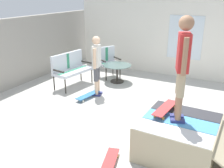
{
  "coord_description": "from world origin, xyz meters",
  "views": [
    {
      "loc": [
        -4.71,
        -2.1,
        2.76
      ],
      "look_at": [
        0.26,
        0.5,
        0.7
      ],
      "focal_mm": 40.49,
      "sensor_mm": 36.0,
      "label": 1
    }
  ],
  "objects_px": {
    "skate_ramp": "(180,137)",
    "patio_bench": "(70,66)",
    "patio_chair_near_house": "(108,59)",
    "patio_table": "(117,70)",
    "skateboard_spare": "(109,163)",
    "skateboard_on_ramp": "(165,108)",
    "person_watching": "(97,62)",
    "person_skater": "(183,62)",
    "skateboard_by_bench": "(88,95)"
  },
  "relations": [
    {
      "from": "skateboard_spare",
      "to": "patio_table",
      "type": "bearing_deg",
      "value": 24.79
    },
    {
      "from": "skateboard_spare",
      "to": "skateboard_on_ramp",
      "type": "distance_m",
      "value": 1.41
    },
    {
      "from": "patio_chair_near_house",
      "to": "skateboard_on_ramp",
      "type": "height_order",
      "value": "patio_chair_near_house"
    },
    {
      "from": "patio_bench",
      "to": "skateboard_spare",
      "type": "distance_m",
      "value": 4.13
    },
    {
      "from": "person_watching",
      "to": "skateboard_by_bench",
      "type": "relative_size",
      "value": 2.02
    },
    {
      "from": "skate_ramp",
      "to": "patio_bench",
      "type": "xyz_separation_m",
      "value": [
        1.98,
        3.83,
        0.29
      ]
    },
    {
      "from": "skateboard_by_bench",
      "to": "skateboard_on_ramp",
      "type": "bearing_deg",
      "value": -115.47
    },
    {
      "from": "person_skater",
      "to": "skateboard_by_bench",
      "type": "distance_m",
      "value": 3.45
    },
    {
      "from": "patio_bench",
      "to": "skateboard_by_bench",
      "type": "xyz_separation_m",
      "value": [
        -0.62,
        -1.01,
        -0.53
      ]
    },
    {
      "from": "person_watching",
      "to": "patio_bench",
      "type": "bearing_deg",
      "value": 75.88
    },
    {
      "from": "skate_ramp",
      "to": "patio_bench",
      "type": "height_order",
      "value": "patio_bench"
    },
    {
      "from": "patio_bench",
      "to": "person_watching",
      "type": "xyz_separation_m",
      "value": [
        -0.28,
        -1.11,
        0.35
      ]
    },
    {
      "from": "skate_ramp",
      "to": "skateboard_by_bench",
      "type": "xyz_separation_m",
      "value": [
        1.36,
        2.82,
        -0.24
      ]
    },
    {
      "from": "patio_table",
      "to": "skateboard_spare",
      "type": "bearing_deg",
      "value": -155.21
    },
    {
      "from": "person_watching",
      "to": "person_skater",
      "type": "distance_m",
      "value": 3.22
    },
    {
      "from": "skate_ramp",
      "to": "patio_bench",
      "type": "distance_m",
      "value": 4.32
    },
    {
      "from": "skateboard_on_ramp",
      "to": "skateboard_spare",
      "type": "bearing_deg",
      "value": 152.42
    },
    {
      "from": "patio_chair_near_house",
      "to": "skateboard_spare",
      "type": "height_order",
      "value": "patio_chair_near_house"
    },
    {
      "from": "person_skater",
      "to": "skateboard_by_bench",
      "type": "height_order",
      "value": "person_skater"
    },
    {
      "from": "patio_bench",
      "to": "person_skater",
      "type": "distance_m",
      "value": 4.37
    },
    {
      "from": "patio_chair_near_house",
      "to": "skateboard_on_ramp",
      "type": "bearing_deg",
      "value": -137.07
    },
    {
      "from": "person_skater",
      "to": "skateboard_by_bench",
      "type": "bearing_deg",
      "value": 63.65
    },
    {
      "from": "skateboard_on_ramp",
      "to": "person_skater",
      "type": "bearing_deg",
      "value": -123.9
    },
    {
      "from": "person_skater",
      "to": "skateboard_on_ramp",
      "type": "height_order",
      "value": "person_skater"
    },
    {
      "from": "skate_ramp",
      "to": "skateboard_on_ramp",
      "type": "distance_m",
      "value": 0.58
    },
    {
      "from": "patio_table",
      "to": "patio_chair_near_house",
      "type": "bearing_deg",
      "value": 56.27
    },
    {
      "from": "skateboard_by_bench",
      "to": "patio_chair_near_house",
      "type": "bearing_deg",
      "value": 12.2
    },
    {
      "from": "patio_chair_near_house",
      "to": "patio_table",
      "type": "height_order",
      "value": "patio_chair_near_house"
    },
    {
      "from": "skate_ramp",
      "to": "skateboard_on_ramp",
      "type": "height_order",
      "value": "skateboard_on_ramp"
    },
    {
      "from": "person_watching",
      "to": "skateboard_on_ramp",
      "type": "xyz_separation_m",
      "value": [
        -1.51,
        -2.37,
        -0.22
      ]
    },
    {
      "from": "skateboard_spare",
      "to": "skate_ramp",
      "type": "bearing_deg",
      "value": -45.49
    },
    {
      "from": "person_watching",
      "to": "skateboard_by_bench",
      "type": "bearing_deg",
      "value": 164.19
    },
    {
      "from": "patio_table",
      "to": "skateboard_spare",
      "type": "xyz_separation_m",
      "value": [
        -3.86,
        -1.78,
        -0.32
      ]
    },
    {
      "from": "skateboard_by_bench",
      "to": "skateboard_on_ramp",
      "type": "xyz_separation_m",
      "value": [
        -1.17,
        -2.47,
        0.66
      ]
    },
    {
      "from": "skateboard_spare",
      "to": "patio_bench",
      "type": "bearing_deg",
      "value": 45.01
    },
    {
      "from": "skateboard_on_ramp",
      "to": "patio_chair_near_house",
      "type": "bearing_deg",
      "value": 42.93
    },
    {
      "from": "patio_table",
      "to": "patio_bench",
      "type": "bearing_deg",
      "value": 130.65
    },
    {
      "from": "skateboard_by_bench",
      "to": "patio_bench",
      "type": "bearing_deg",
      "value": 58.65
    },
    {
      "from": "skateboard_by_bench",
      "to": "skateboard_spare",
      "type": "bearing_deg",
      "value": -140.4
    },
    {
      "from": "patio_table",
      "to": "skateboard_spare",
      "type": "distance_m",
      "value": 4.26
    },
    {
      "from": "patio_chair_near_house",
      "to": "skateboard_by_bench",
      "type": "bearing_deg",
      "value": -167.8
    },
    {
      "from": "skateboard_spare",
      "to": "person_skater",
      "type": "bearing_deg",
      "value": -42.27
    },
    {
      "from": "skate_ramp",
      "to": "person_skater",
      "type": "distance_m",
      "value": 1.38
    },
    {
      "from": "skate_ramp",
      "to": "patio_bench",
      "type": "bearing_deg",
      "value": 62.68
    },
    {
      "from": "person_watching",
      "to": "skateboard_on_ramp",
      "type": "distance_m",
      "value": 2.82
    },
    {
      "from": "skateboard_on_ramp",
      "to": "skate_ramp",
      "type": "bearing_deg",
      "value": -118.03
    },
    {
      "from": "patio_table",
      "to": "skateboard_on_ramp",
      "type": "xyz_separation_m",
      "value": [
        -2.75,
        -2.36,
        0.34
      ]
    },
    {
      "from": "skateboard_by_bench",
      "to": "patio_table",
      "type": "bearing_deg",
      "value": -3.88
    },
    {
      "from": "skateboard_spare",
      "to": "skateboard_on_ramp",
      "type": "height_order",
      "value": "skateboard_on_ramp"
    },
    {
      "from": "skate_ramp",
      "to": "skateboard_by_bench",
      "type": "height_order",
      "value": "skate_ramp"
    }
  ]
}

